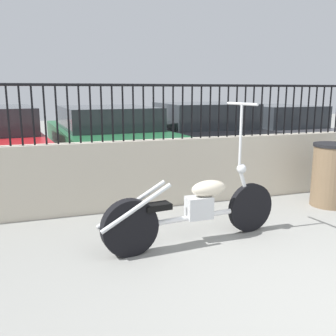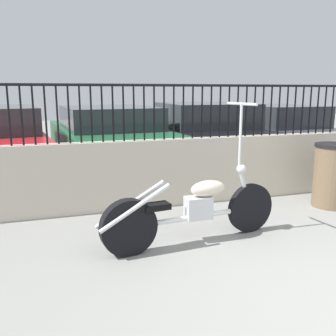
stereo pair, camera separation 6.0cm
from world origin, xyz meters
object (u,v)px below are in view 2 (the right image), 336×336
car_green (108,138)px  car_dark_grey (274,131)px  trash_bin (333,175)px  car_black (202,135)px  motorcycle_white (186,211)px

car_green → car_dark_grey: (4.18, 0.40, -0.03)m
car_green → trash_bin: bearing=-145.9°
car_black → car_dark_grey: car_black is taller
car_dark_grey → car_black: bearing=102.6°
trash_bin → car_dark_grey: size_ratio=0.22×
motorcycle_white → car_black: 4.29m
motorcycle_white → car_dark_grey: (3.98, 4.40, 0.28)m
motorcycle_white → car_dark_grey: size_ratio=0.51×
trash_bin → car_dark_grey: (1.53, 3.77, 0.20)m
trash_bin → car_green: 4.30m
car_black → car_dark_grey: size_ratio=0.99×
trash_bin → car_black: bearing=101.1°
car_black → car_dark_grey: (2.16, 0.53, -0.04)m
motorcycle_white → trash_bin: motorcycle_white is taller
motorcycle_white → car_dark_grey: 5.94m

